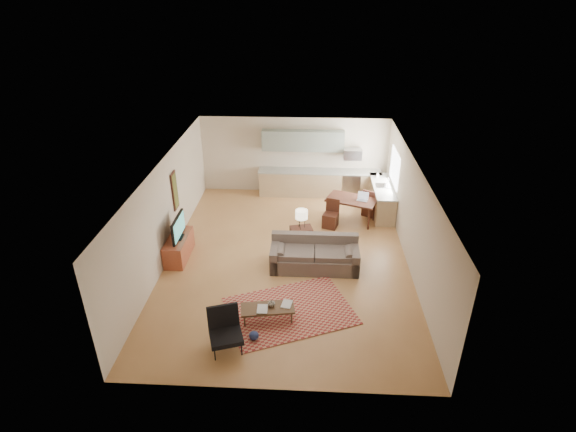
# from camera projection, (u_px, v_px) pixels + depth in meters

# --- Properties ---
(room) EXTENTS (9.00, 9.00, 9.00)m
(room) POSITION_uv_depth(u_px,v_px,m) (287.00, 215.00, 11.73)
(room) COLOR #AC7643
(room) RESTS_ON ground
(kitchen_counter_back) EXTENTS (4.26, 0.64, 0.92)m
(kitchen_counter_back) POSITION_uv_depth(u_px,v_px,m) (319.00, 183.00, 15.80)
(kitchen_counter_back) COLOR tan
(kitchen_counter_back) RESTS_ON ground
(kitchen_counter_right) EXTENTS (0.64, 2.26, 0.92)m
(kitchen_counter_right) POSITION_uv_depth(u_px,v_px,m) (382.00, 199.00, 14.66)
(kitchen_counter_right) COLOR tan
(kitchen_counter_right) RESTS_ON ground
(kitchen_range) EXTENTS (0.62, 0.62, 0.90)m
(kitchen_range) POSITION_uv_depth(u_px,v_px,m) (351.00, 184.00, 15.75)
(kitchen_range) COLOR #A5A8AD
(kitchen_range) RESTS_ON ground
(kitchen_microwave) EXTENTS (0.62, 0.40, 0.35)m
(kitchen_microwave) POSITION_uv_depth(u_px,v_px,m) (353.00, 154.00, 15.26)
(kitchen_microwave) COLOR #A5A8AD
(kitchen_microwave) RESTS_ON room
(upper_cabinets) EXTENTS (2.80, 0.34, 0.70)m
(upper_cabinets) POSITION_uv_depth(u_px,v_px,m) (303.00, 141.00, 15.27)
(upper_cabinets) COLOR gray
(upper_cabinets) RESTS_ON room
(window_right) EXTENTS (0.02, 1.40, 1.05)m
(window_right) POSITION_uv_depth(u_px,v_px,m) (395.00, 168.00, 14.14)
(window_right) COLOR white
(window_right) RESTS_ON room
(wall_art_left) EXTENTS (0.06, 0.42, 1.10)m
(wall_art_left) POSITION_uv_depth(u_px,v_px,m) (175.00, 191.00, 12.58)
(wall_art_left) COLOR olive
(wall_art_left) RESTS_ON room
(triptych) EXTENTS (1.70, 0.04, 0.50)m
(triptych) POSITION_uv_depth(u_px,v_px,m) (291.00, 145.00, 15.50)
(triptych) COLOR beige
(triptych) RESTS_ON room
(rug) EXTENTS (3.31, 2.84, 0.02)m
(rug) POSITION_uv_depth(u_px,v_px,m) (290.00, 311.00, 10.36)
(rug) COLOR maroon
(rug) RESTS_ON floor
(sofa) EXTENTS (2.41, 1.05, 0.84)m
(sofa) POSITION_uv_depth(u_px,v_px,m) (315.00, 254.00, 11.76)
(sofa) COLOR brown
(sofa) RESTS_ON floor
(coffee_table) EXTENTS (1.25, 0.66, 0.36)m
(coffee_table) POSITION_uv_depth(u_px,v_px,m) (268.00, 314.00, 10.01)
(coffee_table) COLOR #442E1B
(coffee_table) RESTS_ON floor
(book_a) EXTENTS (0.25, 0.33, 0.03)m
(book_a) POSITION_uv_depth(u_px,v_px,m) (257.00, 309.00, 9.86)
(book_a) COLOR maroon
(book_a) RESTS_ON coffee_table
(book_b) EXTENTS (0.33, 0.38, 0.02)m
(book_b) POSITION_uv_depth(u_px,v_px,m) (282.00, 303.00, 10.04)
(book_b) COLOR navy
(book_b) RESTS_ON coffee_table
(vase) EXTENTS (0.21, 0.21, 0.17)m
(vase) POSITION_uv_depth(u_px,v_px,m) (272.00, 303.00, 9.94)
(vase) COLOR black
(vase) RESTS_ON coffee_table
(armchair) EXTENTS (0.96, 0.96, 0.87)m
(armchair) POSITION_uv_depth(u_px,v_px,m) (226.00, 332.00, 9.12)
(armchair) COLOR black
(armchair) RESTS_ON floor
(tv_credenza) EXTENTS (0.52, 1.35, 0.62)m
(tv_credenza) POSITION_uv_depth(u_px,v_px,m) (179.00, 247.00, 12.25)
(tv_credenza) COLOR brown
(tv_credenza) RESTS_ON floor
(tv) EXTENTS (0.10, 1.04, 0.62)m
(tv) POSITION_uv_depth(u_px,v_px,m) (178.00, 227.00, 11.96)
(tv) COLOR black
(tv) RESTS_ON tv_credenza
(console_table) EXTENTS (0.68, 0.53, 0.70)m
(console_table) POSITION_uv_depth(u_px,v_px,m) (301.00, 239.00, 12.60)
(console_table) COLOR #351810
(console_table) RESTS_ON floor
(table_lamp) EXTENTS (0.39, 0.39, 0.56)m
(table_lamp) POSITION_uv_depth(u_px,v_px,m) (301.00, 219.00, 12.31)
(table_lamp) COLOR beige
(table_lamp) RESTS_ON console_table
(dining_table) EXTENTS (1.73, 1.36, 0.77)m
(dining_table) POSITION_uv_depth(u_px,v_px,m) (351.00, 210.00, 14.12)
(dining_table) COLOR #351810
(dining_table) RESTS_ON floor
(dining_chair_near) EXTENTS (0.54, 0.56, 0.89)m
(dining_chair_near) POSITION_uv_depth(u_px,v_px,m) (331.00, 214.00, 13.73)
(dining_chair_near) COLOR #351810
(dining_chair_near) RESTS_ON floor
(dining_chair_far) EXTENTS (0.61, 0.62, 0.92)m
(dining_chair_far) POSITION_uv_depth(u_px,v_px,m) (371.00, 202.00, 14.45)
(dining_chair_far) COLOR #351810
(dining_chair_far) RESTS_ON floor
(laptop) EXTENTS (0.38, 0.33, 0.24)m
(laptop) POSITION_uv_depth(u_px,v_px,m) (362.00, 197.00, 13.78)
(laptop) COLOR #A5A8AD
(laptop) RESTS_ON dining_table
(soap_bottle) EXTENTS (0.09, 0.09, 0.19)m
(soap_bottle) POSITION_uv_depth(u_px,v_px,m) (378.00, 175.00, 15.01)
(soap_bottle) COLOR beige
(soap_bottle) RESTS_ON kitchen_counter_right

